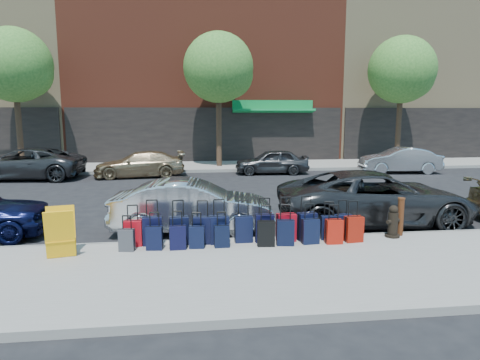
{
  "coord_description": "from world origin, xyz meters",
  "views": [
    {
      "loc": [
        -1.22,
        -14.28,
        3.13
      ],
      "look_at": [
        0.34,
        -1.5,
        1.08
      ],
      "focal_mm": 32.0,
      "sensor_mm": 36.0,
      "label": 1
    }
  ],
  "objects": [
    {
      "name": "car_far_1",
      "position": [
        -3.57,
        6.76,
        0.63
      ],
      "size": [
        4.46,
        2.14,
        1.25
      ],
      "primitive_type": "imported",
      "rotation": [
        0.0,
        0.0,
        -1.48
      ],
      "color": "tan",
      "rests_on": "ground"
    },
    {
      "name": "suitcase_front_0",
      "position": [
        -2.48,
        -4.78,
        0.44
      ],
      "size": [
        0.4,
        0.23,
        0.94
      ],
      "rotation": [
        0.0,
        0.0,
        0.04
      ],
      "color": "#B00B16",
      "rests_on": "sidewalk_near"
    },
    {
      "name": "suitcase_front_6",
      "position": [
        0.5,
        -4.83,
        0.47
      ],
      "size": [
        0.44,
        0.26,
        1.03
      ],
      "rotation": [
        0.0,
        0.0,
        -0.06
      ],
      "color": "black",
      "rests_on": "sidewalk_near"
    },
    {
      "name": "car_near_1",
      "position": [
        -1.13,
        -3.29,
        0.69
      ],
      "size": [
        4.3,
        1.79,
        1.38
      ],
      "primitive_type": "imported",
      "rotation": [
        0.0,
        0.0,
        1.49
      ],
      "color": "silver",
      "rests_on": "ground"
    },
    {
      "name": "car_near_2",
      "position": [
        3.98,
        -3.1,
        0.75
      ],
      "size": [
        5.52,
        2.72,
        1.51
      ],
      "primitive_type": "imported",
      "rotation": [
        0.0,
        0.0,
        1.53
      ],
      "color": "#2E2E30",
      "rests_on": "ground"
    },
    {
      "name": "tree_center",
      "position": [
        0.64,
        9.5,
        5.41
      ],
      "size": [
        3.8,
        3.8,
        7.27
      ],
      "color": "black",
      "rests_on": "sidewalk_far"
    },
    {
      "name": "suitcase_front_5",
      "position": [
        0.02,
        -4.79,
        0.46
      ],
      "size": [
        0.41,
        0.23,
        0.98
      ],
      "rotation": [
        0.0,
        0.0,
        0.02
      ],
      "color": "black",
      "rests_on": "sidewalk_near"
    },
    {
      "name": "suitcase_front_8",
      "position": [
        1.51,
        -4.82,
        0.48
      ],
      "size": [
        0.47,
        0.32,
        1.05
      ],
      "rotation": [
        0.0,
        0.0,
        0.19
      ],
      "color": "black",
      "rests_on": "sidewalk_near"
    },
    {
      "name": "curb_far",
      "position": [
        0.0,
        7.98,
        0.07
      ],
      "size": [
        60.0,
        0.08,
        0.15
      ],
      "primitive_type": "cube",
      "color": "gray",
      "rests_on": "ground"
    },
    {
      "name": "fire_hydrant",
      "position": [
        3.64,
        -4.82,
        0.51
      ],
      "size": [
        0.39,
        0.35,
        0.78
      ],
      "rotation": [
        0.0,
        0.0,
        0.43
      ],
      "color": "black",
      "rests_on": "sidewalk_near"
    },
    {
      "name": "suitcase_back_0",
      "position": [
        -2.58,
        -5.12,
        0.39
      ],
      "size": [
        0.35,
        0.24,
        0.78
      ],
      "rotation": [
        0.0,
        0.0,
        -0.16
      ],
      "color": "#3A3A3F",
      "rests_on": "sidewalk_near"
    },
    {
      "name": "tree_right",
      "position": [
        11.14,
        9.5,
        5.41
      ],
      "size": [
        3.8,
        3.8,
        7.27
      ],
      "color": "black",
      "rests_on": "sidewalk_far"
    },
    {
      "name": "suitcase_back_7",
      "position": [
        0.93,
        -5.13,
        0.44
      ],
      "size": [
        0.42,
        0.28,
        0.93
      ],
      "rotation": [
        0.0,
        0.0,
        -0.14
      ],
      "color": "black",
      "rests_on": "sidewalk_near"
    },
    {
      "name": "suitcase_back_8",
      "position": [
        1.52,
        -5.08,
        0.44
      ],
      "size": [
        0.41,
        0.26,
        0.93
      ],
      "rotation": [
        0.0,
        0.0,
        0.08
      ],
      "color": "black",
      "rests_on": "sidewalk_near"
    },
    {
      "name": "suitcase_front_10",
      "position": [
        2.42,
        -4.77,
        0.44
      ],
      "size": [
        0.41,
        0.27,
        0.92
      ],
      "rotation": [
        0.0,
        0.0,
        0.16
      ],
      "color": "black",
      "rests_on": "sidewalk_near"
    },
    {
      "name": "suitcase_front_9",
      "position": [
        2.05,
        -4.83,
        0.43
      ],
      "size": [
        0.4,
        0.26,
        0.9
      ],
      "rotation": [
        0.0,
        0.0,
        -0.15
      ],
      "color": "black",
      "rests_on": "sidewalk_near"
    },
    {
      "name": "tree_left",
      "position": [
        -9.86,
        9.5,
        5.41
      ],
      "size": [
        3.8,
        3.8,
        7.27
      ],
      "color": "black",
      "rests_on": "sidewalk_far"
    },
    {
      "name": "suitcase_front_1",
      "position": [
        -2.06,
        -4.76,
        0.48
      ],
      "size": [
        0.44,
        0.25,
        1.04
      ],
      "rotation": [
        0.0,
        0.0,
        0.03
      ],
      "color": "black",
      "rests_on": "sidewalk_near"
    },
    {
      "name": "bollard",
      "position": [
        3.89,
        -4.7,
        0.63
      ],
      "size": [
        0.17,
        0.17,
        0.93
      ],
      "color": "#38190C",
      "rests_on": "sidewalk_near"
    },
    {
      "name": "suitcase_back_3",
      "position": [
        -1.07,
        -5.1,
        0.4
      ],
      "size": [
        0.35,
        0.22,
        0.8
      ],
      "rotation": [
        0.0,
        0.0,
        -0.08
      ],
      "color": "black",
      "rests_on": "sidewalk_near"
    },
    {
      "name": "car_far_2",
      "position": [
        3.02,
        7.06,
        0.64
      ],
      "size": [
        3.82,
        1.75,
        1.27
      ],
      "primitive_type": "imported",
      "rotation": [
        0.0,
        0.0,
        -1.64
      ],
      "color": "#373739",
      "rests_on": "ground"
    },
    {
      "name": "suitcase_back_6",
      "position": [
        0.48,
        -5.14,
        0.44
      ],
      "size": [
        0.41,
        0.26,
        0.92
      ],
      "rotation": [
        0.0,
        0.0,
        -0.1
      ],
      "color": "black",
      "rests_on": "sidewalk_near"
    },
    {
      "name": "suitcase_back_9",
      "position": [
        2.06,
        -5.15,
        0.43
      ],
      "size": [
        0.38,
        0.22,
        0.9
      ],
      "rotation": [
        0.0,
        0.0,
        -0.0
      ],
      "color": "#A8160A",
      "rests_on": "sidewalk_near"
    },
    {
      "name": "car_far_3",
      "position": [
        9.68,
        6.59,
        0.67
      ],
      "size": [
        4.17,
        1.84,
        1.33
      ],
      "primitive_type": "imported",
      "rotation": [
        0.0,
        0.0,
        -1.68
      ],
      "color": "#B9BCC1",
      "rests_on": "ground"
    },
    {
      "name": "suitcase_back_10",
      "position": [
        2.56,
        -5.07,
        0.45
      ],
      "size": [
        0.43,
        0.27,
        0.96
      ],
      "rotation": [
        0.0,
        0.0,
        0.1
      ],
      "color": "maroon",
      "rests_on": "sidewalk_near"
    },
    {
      "name": "suitcase_front_4",
      "position": [
        -0.54,
        -4.83,
        0.47
      ],
      "size": [
        0.44,
        0.25,
        1.03
      ],
      "rotation": [
        0.0,
        0.0,
        0.04
      ],
      "color": "black",
      "rests_on": "sidewalk_near"
    },
    {
      "name": "suitcase_front_7",
      "position": [
        1.01,
        -4.84,
        0.48
      ],
      "size": [
        0.45,
        0.28,
        1.04
      ],
      "rotation": [
        0.0,
        0.0,
        0.1
      ],
      "color": "maroon",
      "rests_on": "sidewalk_near"
    },
    {
      "name": "suitcase_front_2",
      "position": [
        -1.46,
        -4.79,
        0.47
      ],
      "size": [
        0.46,
        0.3,
        1.02
      ],
      "rotation": [
        0.0,
        0.0,
        0.16
      ],
      "color": "black",
      "rests_on": "sidewalk_near"
    },
    {
      "name": "sidewalk_near",
      "position": [
        0.0,
        -6.5,
        0.07
      ],
      "size": [
        60.0,
        4.0,
        0.15
      ],
      "primitive_type": "cube",
      "color": "gray",
      "rests_on": "ground"
    },
    {
      "name": "building_right",
      "position": [
        16.0,
        17.99,
        8.98
      ],
      "size": [
        15.0,
        12.12,
        18.0
      ],
      "color": "tan",
      "rests_on": "ground"
    },
    {
      "name": "suitcase_front_3",
      "position": [
        -0.93,
        -4.8,
        0.46
      ],
      "size": [
        0.44,
        0.27,
        1.0
      ],
      "rotation": [
        0.0,
        0.0,
        -0.1
      ],
      "color": "black",
      "rests_on": "sidewalk_near"
    },
    {
      "name": "building_center",
      "position": [
        0.0,
        17.99,
        9.98
      ],
      "size": [
        17.0,
        12.85,
        20.0
      ],
      "color": "maroon",
      "rests_on": "ground"
    },
    {
      "name": "display_rack",
      "position": [
        -3.89,
        -5.32,
        0.65
      ],
      "size": [
        0.69,
        0.73,
        1.02
      ],
      "rotation": [
        0.0,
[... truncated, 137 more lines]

